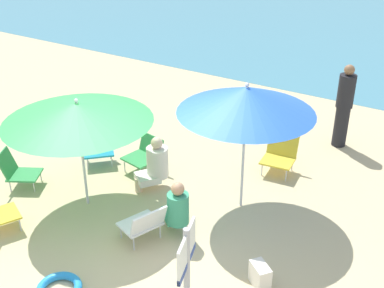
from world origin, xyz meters
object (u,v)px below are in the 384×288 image
Objects in this scene: person_c at (344,106)px; person_a at (155,164)px; person_b at (177,208)px; umbrella_blue at (246,100)px; beach_chair_b at (17,170)px; beach_bag at (260,275)px; beach_chair_a at (98,144)px; beach_chair_d at (144,223)px; umbrella_green at (77,112)px; beach_chair_f at (145,153)px; beach_chair_e at (280,153)px.

person_a is at bearing -164.78° from person_c.
person_a is 1.04× the size of person_b.
person_a is at bearing -168.94° from umbrella_blue.
beach_bag is (4.38, 0.01, -0.15)m from beach_chair_b.
beach_chair_d is at bearing 11.34° from beach_chair_a.
umbrella_green reaches higher than beach_chair_f.
person_b is 2.86× the size of beach_bag.
beach_bag is at bearing 26.08° from beach_chair_a.
umbrella_green reaches higher than beach_chair_e.
beach_chair_a is 1.00× the size of beach_chair_b.
umbrella_blue is 2.39m from beach_bag.
beach_chair_b is 4.39m from beach_bag.
beach_chair_e is at bearing 50.06° from umbrella_green.
beach_chair_a is 1.10× the size of beach_chair_e.
umbrella_blue is at bearing -144.03° from person_c.
beach_chair_b reaches higher than beach_chair_f.
person_c reaches higher than person_a.
beach_bag is at bearing -29.33° from beach_chair_b.
beach_chair_a is at bearing 179.13° from person_c.
umbrella_green reaches higher than beach_chair_a.
umbrella_blue is 1.98m from person_a.
umbrella_green is at bearing -149.44° from umbrella_blue.
person_c is 5.23× the size of beach_bag.
person_a is at bearing -49.43° from beach_chair_e.
beach_chair_a is 2.53m from beach_chair_d.
umbrella_blue reaches higher than person_a.
beach_chair_e is 1.68m from person_c.
beach_chair_d is at bearing 93.94° from person_b.
person_a is at bearing 55.85° from umbrella_green.
umbrella_blue reaches higher than beach_chair_e.
beach_chair_d is (2.09, -1.42, -0.02)m from beach_chair_a.
beach_chair_e is at bearing 71.66° from beach_chair_a.
beach_chair_b is 0.45× the size of person_c.
person_a is (0.50, -0.39, 0.13)m from beach_chair_f.
umbrella_blue reaches higher than umbrella_green.
person_c is (4.05, 4.28, 0.50)m from beach_chair_b.
person_c reaches higher than beach_chair_b.
beach_chair_f is 3.32m from beach_bag.
beach_chair_f is 1.93m from person_b.
person_c reaches higher than person_b.
person_c reaches higher than beach_bag.
person_c is at bearing 151.93° from beach_chair_e.
beach_chair_b is at bearing -179.88° from beach_bag.
umbrella_green is 3.01× the size of beach_chair_b.
umbrella_blue is (2.07, 1.22, 0.21)m from umbrella_green.
beach_chair_a is at bearing -70.27° from beach_chair_e.
beach_chair_a is at bearing -14.42° from beach_chair_d.
beach_chair_f is (1.45, 1.56, 0.01)m from beach_chair_b.
person_b reaches higher than beach_bag.
beach_chair_d reaches higher than beach_bag.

